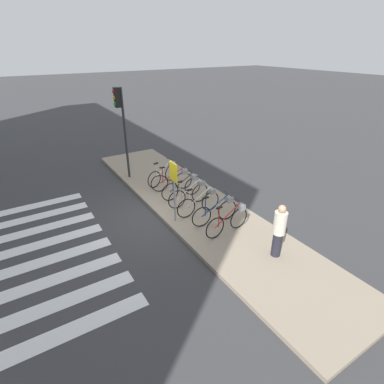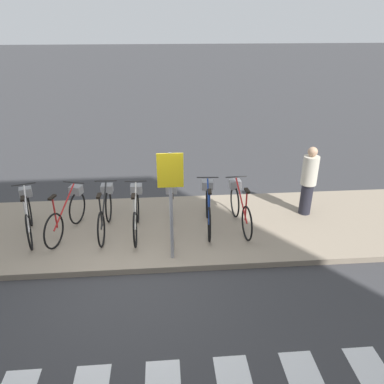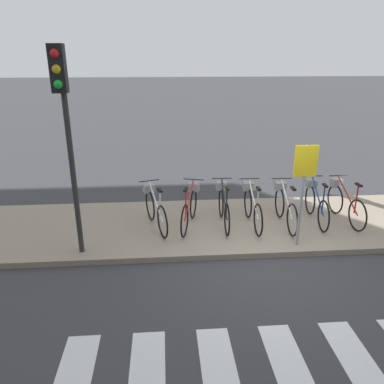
{
  "view_description": "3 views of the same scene",
  "coord_description": "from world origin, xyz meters",
  "px_view_note": "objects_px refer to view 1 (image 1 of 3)",
  "views": [
    {
      "loc": [
        8.15,
        -3.69,
        5.37
      ],
      "look_at": [
        0.66,
        0.95,
        1.0
      ],
      "focal_mm": 28.0,
      "sensor_mm": 36.0,
      "label": 1
    },
    {
      "loc": [
        0.55,
        -5.47,
        4.18
      ],
      "look_at": [
        1.08,
        1.02,
        1.11
      ],
      "focal_mm": 35.0,
      "sensor_mm": 36.0,
      "label": 2
    },
    {
      "loc": [
        -1.97,
        -6.23,
        3.74
      ],
      "look_at": [
        -1.43,
        0.68,
        1.17
      ],
      "focal_mm": 35.0,
      "sensor_mm": 36.0,
      "label": 3
    }
  ],
  "objects_px": {
    "parked_bicycle_3": "(191,193)",
    "parked_bicycle_5": "(217,210)",
    "parked_bicycle_0": "(165,173)",
    "parked_bicycle_1": "(174,180)",
    "traffic_light": "(121,115)",
    "sign_post": "(174,182)",
    "parked_bicycle_4": "(201,202)",
    "parked_bicycle_2": "(184,186)",
    "pedestrian": "(279,230)",
    "parked_bicycle_6": "(230,219)"
  },
  "relations": [
    {
      "from": "parked_bicycle_3",
      "to": "parked_bicycle_5",
      "type": "xyz_separation_m",
      "value": [
        1.49,
        0.08,
        0.0
      ]
    },
    {
      "from": "parked_bicycle_5",
      "to": "parked_bicycle_0",
      "type": "bearing_deg",
      "value": -179.4
    },
    {
      "from": "parked_bicycle_1",
      "to": "traffic_light",
      "type": "distance_m",
      "value": 3.34
    },
    {
      "from": "traffic_light",
      "to": "sign_post",
      "type": "relative_size",
      "value": 1.84
    },
    {
      "from": "parked_bicycle_4",
      "to": "traffic_light",
      "type": "bearing_deg",
      "value": -166.36
    },
    {
      "from": "parked_bicycle_2",
      "to": "pedestrian",
      "type": "distance_m",
      "value": 4.4
    },
    {
      "from": "parked_bicycle_0",
      "to": "parked_bicycle_3",
      "type": "bearing_deg",
      "value": -1.17
    },
    {
      "from": "parked_bicycle_6",
      "to": "traffic_light",
      "type": "bearing_deg",
      "value": -168.56
    },
    {
      "from": "parked_bicycle_6",
      "to": "sign_post",
      "type": "xyz_separation_m",
      "value": [
        -1.46,
        -1.11,
        0.95
      ]
    },
    {
      "from": "sign_post",
      "to": "parked_bicycle_5",
      "type": "bearing_deg",
      "value": 54.92
    },
    {
      "from": "parked_bicycle_0",
      "to": "sign_post",
      "type": "distance_m",
      "value": 3.2
    },
    {
      "from": "pedestrian",
      "to": "traffic_light",
      "type": "xyz_separation_m",
      "value": [
        -7.31,
        -1.55,
        1.88
      ]
    },
    {
      "from": "parked_bicycle_5",
      "to": "sign_post",
      "type": "relative_size",
      "value": 0.81
    },
    {
      "from": "parked_bicycle_2",
      "to": "traffic_light",
      "type": "xyz_separation_m",
      "value": [
        -2.94,
        -1.16,
        2.25
      ]
    },
    {
      "from": "parked_bicycle_6",
      "to": "parked_bicycle_0",
      "type": "bearing_deg",
      "value": -179.69
    },
    {
      "from": "parked_bicycle_2",
      "to": "traffic_light",
      "type": "relative_size",
      "value": 0.44
    },
    {
      "from": "parked_bicycle_0",
      "to": "parked_bicycle_4",
      "type": "height_order",
      "value": "same"
    },
    {
      "from": "parked_bicycle_0",
      "to": "parked_bicycle_5",
      "type": "bearing_deg",
      "value": 0.6
    },
    {
      "from": "parked_bicycle_2",
      "to": "parked_bicycle_5",
      "type": "height_order",
      "value": "same"
    },
    {
      "from": "parked_bicycle_5",
      "to": "traffic_light",
      "type": "relative_size",
      "value": 0.44
    },
    {
      "from": "parked_bicycle_3",
      "to": "parked_bicycle_5",
      "type": "relative_size",
      "value": 1.0
    },
    {
      "from": "parked_bicycle_2",
      "to": "parked_bicycle_6",
      "type": "height_order",
      "value": "same"
    },
    {
      "from": "parked_bicycle_4",
      "to": "traffic_light",
      "type": "distance_m",
      "value": 4.96
    },
    {
      "from": "parked_bicycle_1",
      "to": "sign_post",
      "type": "bearing_deg",
      "value": -27.93
    },
    {
      "from": "parked_bicycle_1",
      "to": "traffic_light",
      "type": "relative_size",
      "value": 0.43
    },
    {
      "from": "parked_bicycle_5",
      "to": "sign_post",
      "type": "height_order",
      "value": "sign_post"
    },
    {
      "from": "sign_post",
      "to": "pedestrian",
      "type": "bearing_deg",
      "value": 26.23
    },
    {
      "from": "parked_bicycle_3",
      "to": "traffic_light",
      "type": "relative_size",
      "value": 0.44
    },
    {
      "from": "parked_bicycle_0",
      "to": "pedestrian",
      "type": "distance_m",
      "value": 5.92
    },
    {
      "from": "parked_bicycle_6",
      "to": "sign_post",
      "type": "bearing_deg",
      "value": -142.66
    },
    {
      "from": "parked_bicycle_5",
      "to": "traffic_light",
      "type": "xyz_separation_m",
      "value": [
        -5.06,
        -1.17,
        2.25
      ]
    },
    {
      "from": "parked_bicycle_4",
      "to": "pedestrian",
      "type": "height_order",
      "value": "pedestrian"
    },
    {
      "from": "pedestrian",
      "to": "parked_bicycle_6",
      "type": "bearing_deg",
      "value": -166.28
    },
    {
      "from": "parked_bicycle_1",
      "to": "parked_bicycle_4",
      "type": "height_order",
      "value": "same"
    },
    {
      "from": "parked_bicycle_1",
      "to": "parked_bicycle_4",
      "type": "relative_size",
      "value": 0.97
    },
    {
      "from": "traffic_light",
      "to": "parked_bicycle_5",
      "type": "bearing_deg",
      "value": 13.07
    },
    {
      "from": "parked_bicycle_2",
      "to": "parked_bicycle_6",
      "type": "distance_m",
      "value": 2.78
    },
    {
      "from": "parked_bicycle_2",
      "to": "traffic_light",
      "type": "distance_m",
      "value": 3.88
    },
    {
      "from": "parked_bicycle_1",
      "to": "parked_bicycle_3",
      "type": "bearing_deg",
      "value": -2.34
    },
    {
      "from": "parked_bicycle_4",
      "to": "sign_post",
      "type": "distance_m",
      "value": 1.38
    },
    {
      "from": "parked_bicycle_1",
      "to": "parked_bicycle_5",
      "type": "xyz_separation_m",
      "value": [
        2.87,
        0.03,
        0.0
      ]
    },
    {
      "from": "parked_bicycle_4",
      "to": "sign_post",
      "type": "bearing_deg",
      "value": -91.85
    },
    {
      "from": "parked_bicycle_2",
      "to": "parked_bicycle_5",
      "type": "xyz_separation_m",
      "value": [
        2.12,
        0.01,
        0.0
      ]
    },
    {
      "from": "parked_bicycle_1",
      "to": "parked_bicycle_5",
      "type": "relative_size",
      "value": 0.97
    },
    {
      "from": "parked_bicycle_0",
      "to": "parked_bicycle_4",
      "type": "distance_m",
      "value": 2.89
    },
    {
      "from": "parked_bicycle_1",
      "to": "parked_bicycle_6",
      "type": "xyz_separation_m",
      "value": [
        3.53,
        0.01,
        0.0
      ]
    },
    {
      "from": "pedestrian",
      "to": "sign_post",
      "type": "xyz_separation_m",
      "value": [
        -3.04,
        -1.5,
        0.58
      ]
    },
    {
      "from": "parked_bicycle_3",
      "to": "parked_bicycle_1",
      "type": "bearing_deg",
      "value": 177.66
    },
    {
      "from": "parked_bicycle_4",
      "to": "parked_bicycle_6",
      "type": "xyz_separation_m",
      "value": [
        1.42,
        0.12,
        0.0
      ]
    },
    {
      "from": "parked_bicycle_1",
      "to": "traffic_light",
      "type": "xyz_separation_m",
      "value": [
        -2.19,
        -1.15,
        2.25
      ]
    }
  ]
}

